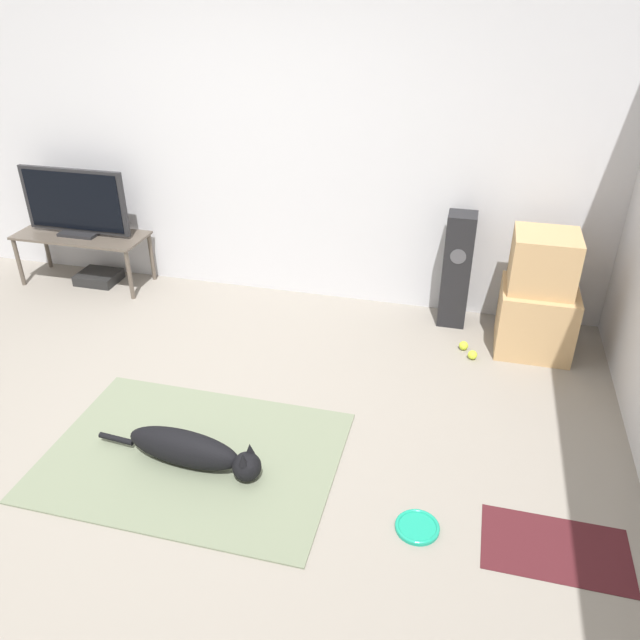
{
  "coord_description": "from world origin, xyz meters",
  "views": [
    {
      "loc": [
        1.51,
        -2.5,
        2.42
      ],
      "look_at": [
        0.65,
        0.87,
        0.45
      ],
      "focal_mm": 35.0,
      "sensor_mm": 36.0,
      "label": 1
    }
  ],
  "objects_px": {
    "dog": "(192,450)",
    "tv": "(75,203)",
    "game_console": "(99,277)",
    "cardboard_box_lower": "(535,319)",
    "cardboard_box_upper": "(544,262)",
    "tennis_ball_near_speaker": "(472,355)",
    "tv_stand": "(82,240)",
    "tennis_ball_by_boxes": "(464,346)",
    "floor_speaker": "(457,270)",
    "frisbee": "(417,527)"
  },
  "relations": [
    {
      "from": "dog",
      "to": "tv",
      "type": "bearing_deg",
      "value": 133.87
    },
    {
      "from": "dog",
      "to": "game_console",
      "type": "distance_m",
      "value": 2.65
    },
    {
      "from": "cardboard_box_lower",
      "to": "cardboard_box_upper",
      "type": "bearing_deg",
      "value": 141.18
    },
    {
      "from": "tv",
      "to": "tennis_ball_near_speaker",
      "type": "distance_m",
      "value": 3.42
    },
    {
      "from": "cardboard_box_upper",
      "to": "tv_stand",
      "type": "height_order",
      "value": "cardboard_box_upper"
    },
    {
      "from": "dog",
      "to": "tennis_ball_by_boxes",
      "type": "height_order",
      "value": "dog"
    },
    {
      "from": "floor_speaker",
      "to": "tennis_ball_by_boxes",
      "type": "xyz_separation_m",
      "value": [
        0.12,
        -0.4,
        -0.41
      ]
    },
    {
      "from": "cardboard_box_lower",
      "to": "tennis_ball_by_boxes",
      "type": "relative_size",
      "value": 7.82
    },
    {
      "from": "floor_speaker",
      "to": "tv_stand",
      "type": "relative_size",
      "value": 0.8
    },
    {
      "from": "dog",
      "to": "tv_stand",
      "type": "distance_m",
      "value": 2.7
    },
    {
      "from": "cardboard_box_lower",
      "to": "tv_stand",
      "type": "distance_m",
      "value": 3.74
    },
    {
      "from": "dog",
      "to": "cardboard_box_lower",
      "type": "distance_m",
      "value": 2.57
    },
    {
      "from": "floor_speaker",
      "to": "tennis_ball_near_speaker",
      "type": "height_order",
      "value": "floor_speaker"
    },
    {
      "from": "dog",
      "to": "cardboard_box_upper",
      "type": "distance_m",
      "value": 2.62
    },
    {
      "from": "tv_stand",
      "to": "tv",
      "type": "bearing_deg",
      "value": 90.0
    },
    {
      "from": "tennis_ball_near_speaker",
      "to": "cardboard_box_lower",
      "type": "bearing_deg",
      "value": 32.95
    },
    {
      "from": "floor_speaker",
      "to": "tv",
      "type": "xyz_separation_m",
      "value": [
        -3.14,
        -0.06,
        0.28
      ]
    },
    {
      "from": "cardboard_box_upper",
      "to": "game_console",
      "type": "relative_size",
      "value": 1.24
    },
    {
      "from": "floor_speaker",
      "to": "cardboard_box_lower",
      "type": "bearing_deg",
      "value": -22.54
    },
    {
      "from": "tennis_ball_near_speaker",
      "to": "cardboard_box_upper",
      "type": "bearing_deg",
      "value": 35.32
    },
    {
      "from": "cardboard_box_lower",
      "to": "cardboard_box_upper",
      "type": "xyz_separation_m",
      "value": [
        -0.02,
        0.01,
        0.44
      ]
    },
    {
      "from": "cardboard_box_lower",
      "to": "game_console",
      "type": "xyz_separation_m",
      "value": [
        -3.65,
        0.2,
        -0.2
      ]
    },
    {
      "from": "dog",
      "to": "tennis_ball_near_speaker",
      "type": "bearing_deg",
      "value": 45.73
    },
    {
      "from": "dog",
      "to": "tv_stand",
      "type": "relative_size",
      "value": 0.91
    },
    {
      "from": "floor_speaker",
      "to": "tennis_ball_by_boxes",
      "type": "relative_size",
      "value": 13.44
    },
    {
      "from": "dog",
      "to": "tennis_ball_by_boxes",
      "type": "bearing_deg",
      "value": 49.13
    },
    {
      "from": "tv_stand",
      "to": "tennis_ball_near_speaker",
      "type": "relative_size",
      "value": 16.87
    },
    {
      "from": "cardboard_box_lower",
      "to": "tennis_ball_by_boxes",
      "type": "height_order",
      "value": "cardboard_box_lower"
    },
    {
      "from": "frisbee",
      "to": "tennis_ball_near_speaker",
      "type": "height_order",
      "value": "tennis_ball_near_speaker"
    },
    {
      "from": "cardboard_box_lower",
      "to": "floor_speaker",
      "type": "bearing_deg",
      "value": 157.46
    },
    {
      "from": "dog",
      "to": "floor_speaker",
      "type": "bearing_deg",
      "value": 57.52
    },
    {
      "from": "dog",
      "to": "cardboard_box_upper",
      "type": "bearing_deg",
      "value": 43.8
    },
    {
      "from": "cardboard_box_lower",
      "to": "tv",
      "type": "height_order",
      "value": "tv"
    },
    {
      "from": "frisbee",
      "to": "tv_stand",
      "type": "relative_size",
      "value": 0.2
    },
    {
      "from": "floor_speaker",
      "to": "dog",
      "type": "bearing_deg",
      "value": -122.48
    },
    {
      "from": "frisbee",
      "to": "tv",
      "type": "height_order",
      "value": "tv"
    },
    {
      "from": "frisbee",
      "to": "cardboard_box_lower",
      "type": "height_order",
      "value": "cardboard_box_lower"
    },
    {
      "from": "cardboard_box_upper",
      "to": "tennis_ball_by_boxes",
      "type": "relative_size",
      "value": 6.52
    },
    {
      "from": "tennis_ball_by_boxes",
      "to": "tennis_ball_near_speaker",
      "type": "distance_m",
      "value": 0.13
    },
    {
      "from": "cardboard_box_lower",
      "to": "floor_speaker",
      "type": "xyz_separation_m",
      "value": [
        -0.59,
        0.24,
        0.2
      ]
    },
    {
      "from": "floor_speaker",
      "to": "cardboard_box_upper",
      "type": "bearing_deg",
      "value": -22.0
    },
    {
      "from": "tennis_ball_by_boxes",
      "to": "floor_speaker",
      "type": "bearing_deg",
      "value": 106.43
    },
    {
      "from": "dog",
      "to": "cardboard_box_upper",
      "type": "height_order",
      "value": "cardboard_box_upper"
    },
    {
      "from": "frisbee",
      "to": "floor_speaker",
      "type": "distance_m",
      "value": 2.19
    },
    {
      "from": "cardboard_box_upper",
      "to": "tv_stand",
      "type": "xyz_separation_m",
      "value": [
        -3.71,
        0.17,
        -0.28
      ]
    },
    {
      "from": "tennis_ball_by_boxes",
      "to": "cardboard_box_lower",
      "type": "bearing_deg",
      "value": 17.7
    },
    {
      "from": "frisbee",
      "to": "tv_stand",
      "type": "distance_m",
      "value": 3.77
    },
    {
      "from": "frisbee",
      "to": "game_console",
      "type": "height_order",
      "value": "game_console"
    },
    {
      "from": "frisbee",
      "to": "tv",
      "type": "distance_m",
      "value": 3.82
    },
    {
      "from": "floor_speaker",
      "to": "tennis_ball_by_boxes",
      "type": "bearing_deg",
      "value": -73.57
    }
  ]
}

